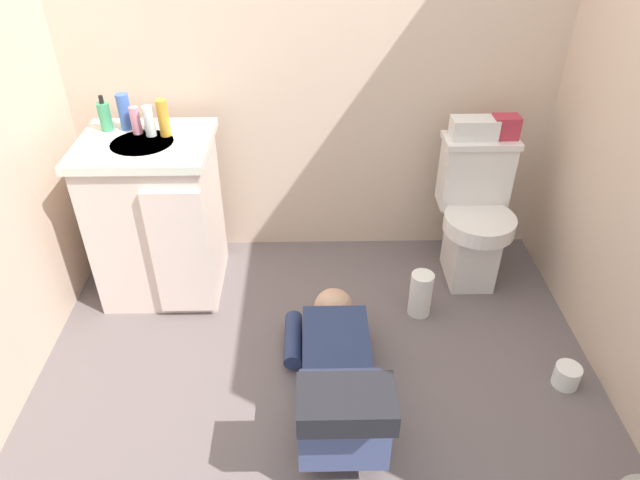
# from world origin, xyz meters

# --- Properties ---
(ground_plane) EXTENTS (2.94, 3.10, 0.04)m
(ground_plane) POSITION_xyz_m (0.00, 0.00, -0.02)
(ground_plane) COLOR #655A5A
(wall_back) EXTENTS (2.60, 0.08, 2.40)m
(wall_back) POSITION_xyz_m (0.00, 1.09, 1.20)
(wall_back) COLOR beige
(wall_back) RESTS_ON ground_plane
(toilet) EXTENTS (0.36, 0.46, 0.75)m
(toilet) POSITION_xyz_m (0.81, 0.75, 0.37)
(toilet) COLOR silver
(toilet) RESTS_ON ground_plane
(vanity_cabinet) EXTENTS (0.60, 0.53, 0.82)m
(vanity_cabinet) POSITION_xyz_m (-0.77, 0.68, 0.42)
(vanity_cabinet) COLOR beige
(vanity_cabinet) RESTS_ON ground_plane
(faucet) EXTENTS (0.02, 0.02, 0.10)m
(faucet) POSITION_xyz_m (-0.77, 0.82, 0.87)
(faucet) COLOR silver
(faucet) RESTS_ON vanity_cabinet
(person_plumber) EXTENTS (0.39, 1.06, 0.52)m
(person_plumber) POSITION_xyz_m (0.08, -0.15, 0.18)
(person_plumber) COLOR navy
(person_plumber) RESTS_ON ground_plane
(tissue_box) EXTENTS (0.22, 0.11, 0.10)m
(tissue_box) POSITION_xyz_m (0.76, 0.84, 0.80)
(tissue_box) COLOR silver
(tissue_box) RESTS_ON toilet
(toiletry_bag) EXTENTS (0.12, 0.09, 0.11)m
(toiletry_bag) POSITION_xyz_m (0.91, 0.84, 0.81)
(toiletry_bag) COLOR #B22D3F
(toiletry_bag) RESTS_ON toilet
(soap_dispenser) EXTENTS (0.06, 0.06, 0.17)m
(soap_dispenser) POSITION_xyz_m (-0.96, 0.80, 0.89)
(soap_dispenser) COLOR #3F9562
(soap_dispenser) RESTS_ON vanity_cabinet
(bottle_blue) EXTENTS (0.06, 0.06, 0.17)m
(bottle_blue) POSITION_xyz_m (-0.87, 0.82, 0.90)
(bottle_blue) COLOR #3E63B9
(bottle_blue) RESTS_ON vanity_cabinet
(bottle_pink) EXTENTS (0.04, 0.04, 0.13)m
(bottle_pink) POSITION_xyz_m (-0.81, 0.76, 0.88)
(bottle_pink) COLOR pink
(bottle_pink) RESTS_ON vanity_cabinet
(bottle_clear) EXTENTS (0.05, 0.05, 0.14)m
(bottle_clear) POSITION_xyz_m (-0.74, 0.74, 0.89)
(bottle_clear) COLOR silver
(bottle_clear) RESTS_ON vanity_cabinet
(bottle_amber) EXTENTS (0.05, 0.05, 0.17)m
(bottle_amber) POSITION_xyz_m (-0.68, 0.74, 0.90)
(bottle_amber) COLOR gold
(bottle_amber) RESTS_ON vanity_cabinet
(paper_towel_roll) EXTENTS (0.11, 0.11, 0.24)m
(paper_towel_roll) POSITION_xyz_m (0.51, 0.43, 0.12)
(paper_towel_roll) COLOR white
(paper_towel_roll) RESTS_ON ground_plane
(toilet_paper_roll) EXTENTS (0.11, 0.11, 0.10)m
(toilet_paper_roll) POSITION_xyz_m (1.06, -0.04, 0.05)
(toilet_paper_roll) COLOR white
(toilet_paper_roll) RESTS_ON ground_plane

